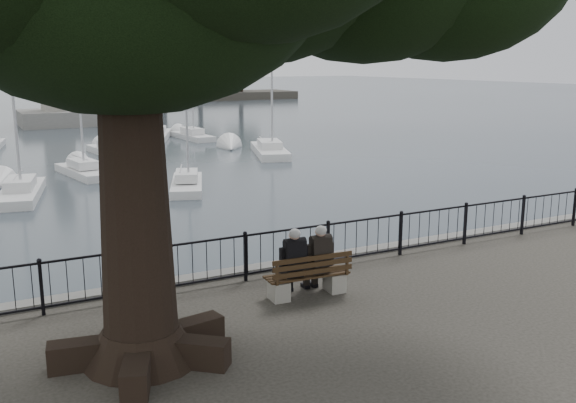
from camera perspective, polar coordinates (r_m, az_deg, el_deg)
harbor at (r=14.55m, az=-0.92°, el=-7.73°), size 260.00×260.00×1.20m
railing at (r=13.79m, az=0.00°, el=-4.23°), size 22.06×0.06×1.00m
bench at (r=12.60m, az=1.80°, el=-7.06°), size 1.71×0.60×0.89m
person_left at (r=12.45m, az=0.34°, el=-5.66°), size 0.42×0.71×1.41m
person_right at (r=12.68m, az=2.63°, el=-5.33°), size 0.42×0.71×1.41m
lion_monument at (r=59.79m, az=-19.92°, el=8.59°), size 6.25×6.25×9.16m
sailboat_b at (r=32.96m, az=-17.74°, el=2.78°), size 2.07×4.94×10.93m
sailboat_c at (r=28.44m, az=-8.98°, el=1.72°), size 2.80×4.80×9.86m
sailboat_d at (r=38.61m, az=-1.63°, el=4.65°), size 3.54×6.32×11.34m
sailboat_f at (r=39.97m, az=-15.43°, el=4.46°), size 2.08×5.34×9.94m
sailboat_g at (r=47.51m, az=-11.63°, el=5.83°), size 3.84×6.29×10.38m
sailboat_i at (r=46.89m, az=-8.50°, el=5.87°), size 1.79×5.11×9.43m
sailboat_j at (r=28.47m, az=-22.67°, el=0.98°), size 2.55×5.47×11.70m
far_shore at (r=94.17m, az=-8.03°, el=11.34°), size 30.00×8.60×9.18m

